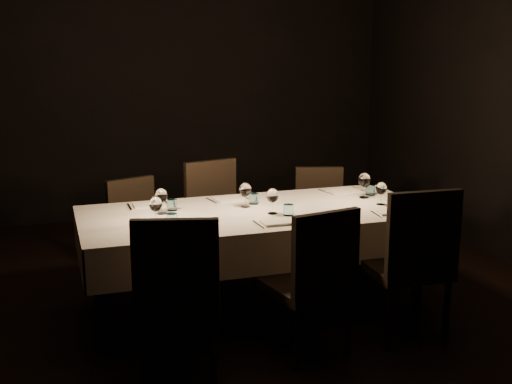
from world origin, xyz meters
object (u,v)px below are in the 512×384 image
object	(u,v)px
chair_near_center	(314,277)
chair_far_right	(320,212)
chair_far_left	(138,227)
chair_near_left	(178,290)
chair_far_center	(218,215)
dining_table	(256,220)
chair_near_right	(412,258)

from	to	relation	value
chair_near_center	chair_far_right	bearing A→B (deg)	-126.57
chair_far_left	chair_near_left	bearing A→B (deg)	-111.11
chair_far_center	chair_far_right	size ratio (longest dim) A/B	1.12
chair_near_center	chair_far_right	world-z (taller)	chair_near_center
chair_near_left	chair_near_center	size ratio (longest dim) A/B	1.03
chair_near_left	chair_far_center	size ratio (longest dim) A/B	1.02
dining_table	chair_far_left	distance (m)	1.11
chair_near_left	chair_near_right	xyz separation A→B (m)	(1.56, 0.03, 0.02)
chair_near_right	chair_far_left	size ratio (longest dim) A/B	1.19
chair_near_left	chair_far_center	xyz separation A→B (m)	(0.66, 1.60, -0.01)
chair_near_right	chair_far_center	size ratio (longest dim) A/B	1.06
dining_table	chair_far_left	xyz separation A→B (m)	(-0.76, 0.80, -0.20)
chair_near_left	chair_far_right	world-z (taller)	chair_near_left
chair_near_right	chair_far_right	xyz separation A→B (m)	(0.04, 1.57, -0.08)
chair_far_left	chair_far_right	size ratio (longest dim) A/B	1.00
chair_near_left	chair_near_right	world-z (taller)	chair_near_right
chair_near_left	chair_near_right	distance (m)	1.56
dining_table	chair_near_center	xyz separation A→B (m)	(0.10, -0.84, -0.15)
chair_far_right	chair_far_center	bearing A→B (deg)	-163.29
dining_table	chair_far_center	xyz separation A→B (m)	(-0.09, 0.77, -0.14)
chair_far_center	chair_far_left	bearing A→B (deg)	163.84
chair_far_left	chair_far_center	size ratio (longest dim) A/B	0.89
dining_table	chair_near_center	distance (m)	0.86
dining_table	chair_far_right	size ratio (longest dim) A/B	2.86
chair_near_center	chair_near_right	world-z (taller)	chair_near_right
chair_near_center	chair_far_center	bearing A→B (deg)	-94.88
chair_far_left	chair_far_right	bearing A→B (deg)	-22.37
chair_near_right	chair_far_right	distance (m)	1.57
chair_near_left	chair_far_left	distance (m)	1.63
chair_near_right	chair_far_center	xyz separation A→B (m)	(-0.90, 1.57, -0.03)
chair_near_center	chair_far_center	size ratio (longest dim) A/B	0.98
chair_near_left	chair_near_center	distance (m)	0.85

